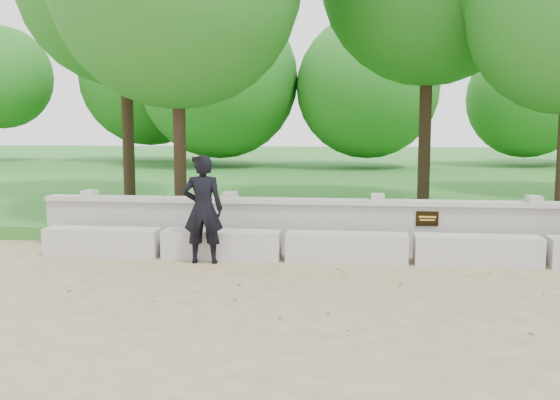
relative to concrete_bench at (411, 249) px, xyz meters
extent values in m
plane|color=tan|center=(0.00, -1.90, -0.22)|extent=(80.00, 80.00, 0.00)
cube|color=#246A1F|center=(0.00, 12.10, -0.10)|extent=(40.00, 22.00, 0.25)
cube|color=beige|center=(-5.00, 0.00, 0.00)|extent=(1.90, 0.45, 0.45)
cube|color=beige|center=(-3.00, 0.00, 0.00)|extent=(1.90, 0.45, 0.45)
cube|color=beige|center=(-1.00, 0.00, 0.00)|extent=(1.90, 0.45, 0.45)
cube|color=beige|center=(1.00, 0.00, 0.00)|extent=(1.90, 0.45, 0.45)
cube|color=#B4B1AA|center=(0.00, 0.70, 0.18)|extent=(12.50, 0.25, 0.82)
cube|color=beige|center=(0.00, 0.70, 0.64)|extent=(12.50, 0.35, 0.08)
cube|color=black|center=(0.30, 0.56, 0.40)|extent=(0.36, 0.02, 0.24)
imported|color=black|center=(-3.21, -0.36, 0.62)|extent=(0.66, 0.47, 1.69)
cube|color=black|center=(-3.21, -0.70, 1.41)|extent=(0.14, 0.03, 0.07)
cylinder|color=#382619|center=(-6.64, 5.73, 2.23)|extent=(0.30, 0.30, 4.40)
cylinder|color=#382619|center=(-4.29, 2.20, 1.84)|extent=(0.24, 0.24, 3.62)
cylinder|color=#382619|center=(0.74, 5.26, 2.15)|extent=(0.29, 0.29, 4.25)
imported|color=#2F8C34|center=(-4.34, 1.40, 0.35)|extent=(0.38, 0.41, 0.65)
imported|color=#2F8C34|center=(-1.00, 1.40, 0.29)|extent=(0.37, 0.37, 0.53)
imported|color=#2F8C34|center=(0.03, 1.74, 0.33)|extent=(0.37, 0.40, 0.61)
camera|label=1|loc=(-0.91, -9.70, 1.93)|focal=40.00mm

